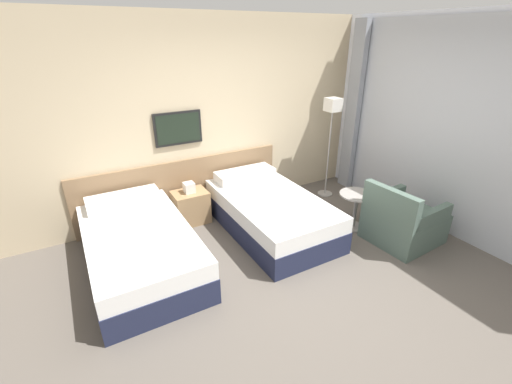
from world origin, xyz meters
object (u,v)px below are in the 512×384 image
bed_near_door (140,248)px  bed_near_window (270,212)px  nightstand (191,206)px  side_table (356,204)px  floor_lamp (332,119)px  armchair (402,222)px

bed_near_door → bed_near_window: same height
bed_near_window → bed_near_door: bearing=180.0°
bed_near_door → nightstand: bearing=40.1°
bed_near_door → nightstand: 1.12m
bed_near_door → bed_near_window: bearing=0.0°
bed_near_window → side_table: bed_near_window is taller
floor_lamp → side_table: (-0.36, -1.03, -0.90)m
bed_near_door → floor_lamp: floor_lamp is taller
bed_near_window → nightstand: bearing=139.9°
floor_lamp → bed_near_window: bearing=-160.4°
armchair → nightstand: bearing=47.2°
bed_near_window → armchair: (1.32, -1.07, 0.00)m
armchair → side_table: bearing=24.7°
bed_near_door → side_table: bed_near_door is taller
nightstand → side_table: bearing=-33.6°
bed_near_door → side_table: bearing=-11.0°
bed_near_door → floor_lamp: bearing=9.1°
floor_lamp → armchair: size_ratio=1.81×
bed_near_door → armchair: size_ratio=2.21×
nightstand → floor_lamp: size_ratio=0.38×
nightstand → armchair: 2.81m
nightstand → bed_near_door: bearing=-139.9°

